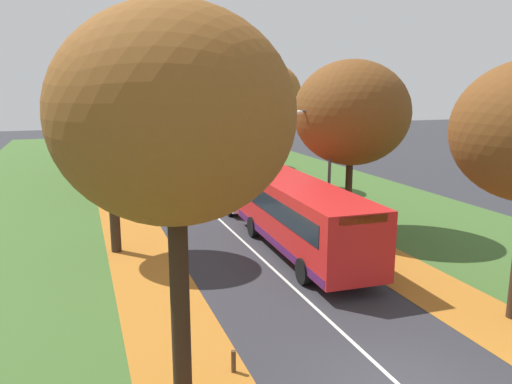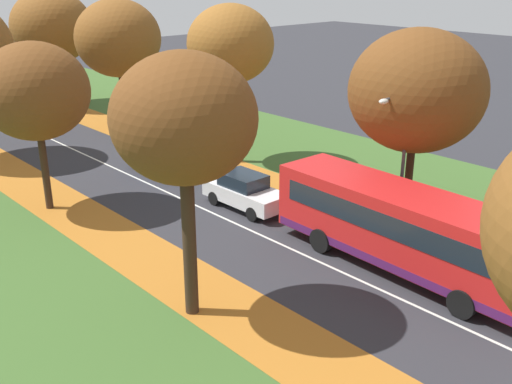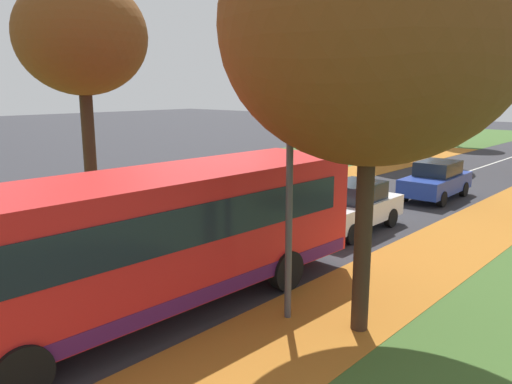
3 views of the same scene
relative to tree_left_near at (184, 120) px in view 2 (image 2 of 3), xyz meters
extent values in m
cube|color=#B26B23|center=(0.99, 1.39, -6.29)|extent=(2.80, 60.00, 0.00)
cube|color=#3D6028|center=(14.79, 7.39, -6.30)|extent=(12.00, 90.00, 0.01)
cube|color=#B26B23|center=(10.19, 1.39, -6.29)|extent=(2.80, 60.00, 0.00)
cube|color=silver|center=(5.59, 7.39, -6.30)|extent=(0.12, 80.00, 0.01)
cylinder|color=#382619|center=(0.00, 0.00, -3.92)|extent=(0.43, 0.43, 4.76)
ellipsoid|color=brown|center=(0.00, 0.00, 0.05)|extent=(4.26, 4.26, 3.83)
cylinder|color=#382619|center=(0.46, 11.49, -4.49)|extent=(0.33, 0.33, 3.63)
ellipsoid|color=brown|center=(0.46, 11.49, -0.92)|extent=(4.68, 4.68, 4.21)
cylinder|color=#382619|center=(10.96, -0.53, -4.45)|extent=(0.33, 0.33, 3.70)
ellipsoid|color=brown|center=(10.96, -0.53, -0.55)|extent=(5.47, 5.47, 4.93)
cylinder|color=#422D1E|center=(11.16, 11.17, -3.91)|extent=(0.43, 0.43, 4.79)
ellipsoid|color=#935B23|center=(11.16, 11.17, 0.23)|extent=(4.64, 4.64, 4.18)
cylinder|color=#382619|center=(10.65, 21.95, -4.36)|extent=(0.35, 0.35, 3.89)
ellipsoid|color=brown|center=(10.65, 21.95, -0.32)|extent=(5.59, 5.59, 5.03)
cylinder|color=#422D1E|center=(10.55, 31.57, -4.41)|extent=(0.34, 0.34, 3.78)
ellipsoid|color=brown|center=(10.55, 31.57, -0.23)|extent=(6.11, 6.11, 5.50)
cylinder|color=#47474C|center=(9.59, -1.09, -3.30)|extent=(0.14, 0.14, 6.00)
cylinder|color=#47474C|center=(8.79, -1.09, -0.40)|extent=(1.60, 0.10, 0.10)
ellipsoid|color=silver|center=(7.99, -1.09, -0.45)|extent=(0.44, 0.28, 0.20)
cube|color=red|center=(7.36, -2.80, -4.57)|extent=(2.83, 10.47, 2.50)
cube|color=#19232D|center=(7.36, -2.80, -4.17)|extent=(2.83, 9.23, 0.80)
cube|color=#4C1951|center=(7.36, -2.80, -5.64)|extent=(2.84, 10.27, 0.32)
cylinder|color=black|center=(8.45, -6.06, -5.82)|extent=(0.33, 0.97, 0.96)
cylinder|color=black|center=(6.07, -5.98, -5.82)|extent=(0.33, 0.97, 0.96)
cylinder|color=black|center=(8.64, 0.02, -5.82)|extent=(0.33, 0.97, 0.96)
cylinder|color=black|center=(6.27, 0.10, -5.82)|extent=(0.33, 0.97, 0.96)
cube|color=silver|center=(7.08, 5.41, -5.63)|extent=(1.76, 4.22, 0.70)
cube|color=#19232D|center=(7.08, 5.56, -4.98)|extent=(1.47, 2.04, 0.60)
cylinder|color=black|center=(7.88, 4.12, -5.98)|extent=(0.23, 0.64, 0.64)
cylinder|color=black|center=(6.32, 4.10, -5.98)|extent=(0.23, 0.64, 0.64)
cylinder|color=black|center=(7.85, 6.72, -5.98)|extent=(0.23, 0.64, 0.64)
cylinder|color=black|center=(6.28, 6.70, -5.98)|extent=(0.23, 0.64, 0.64)
cube|color=#233D9E|center=(7.13, 12.07, -5.63)|extent=(1.84, 4.26, 0.70)
cube|color=#19232D|center=(7.13, 12.22, -4.98)|extent=(1.51, 2.06, 0.60)
cylinder|color=black|center=(7.96, 10.80, -5.98)|extent=(0.24, 0.65, 0.64)
cylinder|color=black|center=(6.40, 10.75, -5.98)|extent=(0.24, 0.65, 0.64)
cylinder|color=black|center=(7.87, 13.40, -5.98)|extent=(0.24, 0.65, 0.64)
cylinder|color=black|center=(6.31, 13.35, -5.98)|extent=(0.24, 0.65, 0.64)
camera|label=1|loc=(-1.19, -21.33, 0.66)|focal=35.00mm
camera|label=2|loc=(-9.71, -13.64, 4.11)|focal=42.00mm
camera|label=3|loc=(15.62, -8.66, -1.61)|focal=35.00mm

